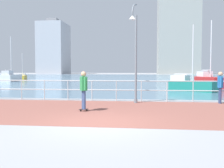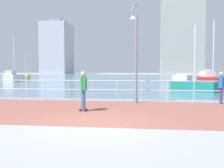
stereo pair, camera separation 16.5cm
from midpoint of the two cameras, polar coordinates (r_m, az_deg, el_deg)
name	(u,v)px [view 2 (the right image)]	position (r m, az deg, el deg)	size (l,w,h in m)	color
ground	(136,79)	(48.24, 5.55, 1.03)	(220.00, 220.00, 0.00)	gray
brick_paving	(109,110)	(11.14, -0.33, -5.90)	(28.00, 6.65, 0.01)	brown
harbor_water	(138,78)	(59.27, 5.88, 1.41)	(180.00, 88.00, 0.00)	slate
waterfront_railing	(117,87)	(14.33, 1.43, -0.64)	(25.25, 0.06, 1.18)	#B2BCC1
lamppost	(135,48)	(13.53, 5.58, 7.95)	(0.45, 0.79, 5.23)	slate
skateboarder	(83,87)	(10.88, -6.00, -0.75)	(0.41, 0.53, 1.69)	black
bystander	(221,85)	(14.48, 23.52, -0.19)	(0.29, 0.56, 1.66)	navy
sailboat_gray	(14,77)	(42.76, -20.94, 1.47)	(2.15, 5.16, 7.03)	white
sailboat_yellow	(212,81)	(28.42, 21.62, 0.69)	(2.36, 5.06, 6.84)	#B21E1E
sailboat_navy	(193,85)	(22.29, 17.79, -0.17)	(3.78, 3.46, 5.51)	#197266
sailboat_white	(26,77)	(49.70, -18.61, 1.47)	(2.00, 3.61, 4.85)	gold
tower_beige	(57,49)	(120.87, -12.09, 7.75)	(11.53, 15.26, 24.95)	#A3A8B2
tower_glass	(182,23)	(115.60, 15.32, 12.95)	(16.99, 13.02, 45.08)	#939993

